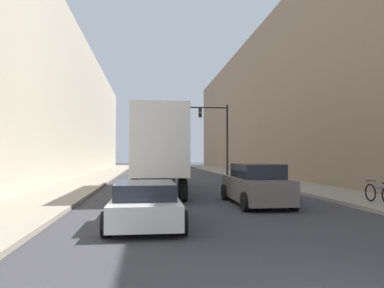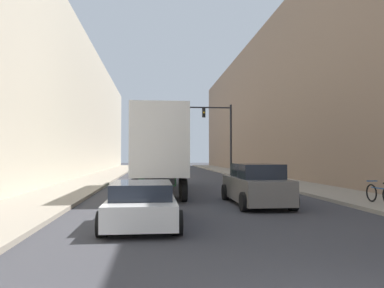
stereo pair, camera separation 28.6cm
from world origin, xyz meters
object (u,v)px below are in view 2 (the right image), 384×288
Objects in this scene: traffic_signal_gantry at (211,126)px; parked_bicycle at (380,194)px; semi_truck at (158,149)px; sedan_car at (142,204)px; suv_car at (255,185)px.

traffic_signal_gantry is 4.42× the size of parked_bicycle.
sedan_car is (-0.56, -9.89, -1.76)m from semi_truck.
semi_truck reaches higher than suv_car.
semi_truck is 11.29m from parked_bicycle.
sedan_car reaches higher than parked_bicycle.
sedan_car is at bearing -93.25° from semi_truck.
traffic_signal_gantry is at bearing 76.61° from sedan_car.
traffic_signal_gantry is (5.86, 24.63, 4.26)m from sedan_car.
semi_truck is at bearing 86.75° from sedan_car.
sedan_car is 0.55× the size of traffic_signal_gantry.
parked_bicycle is at bearing 16.56° from sedan_car.
semi_truck is 2.64× the size of sedan_car.
parked_bicycle is (8.50, -7.19, -1.84)m from semi_truck.
traffic_signal_gantry is at bearing 98.30° from parked_bicycle.
sedan_car is at bearing -138.63° from suv_car.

